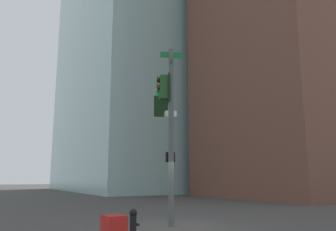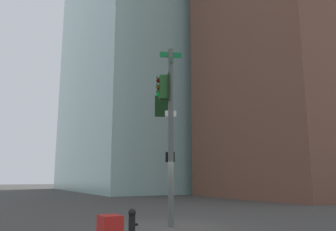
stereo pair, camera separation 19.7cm
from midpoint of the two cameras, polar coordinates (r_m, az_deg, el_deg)
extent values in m
plane|color=#423F3D|center=(13.94, 1.74, -18.09)|extent=(200.00, 200.00, 0.00)
cylinder|color=#4C514C|center=(13.79, 0.88, -3.11)|extent=(0.22, 0.22, 7.23)
cylinder|color=#4C514C|center=(16.98, -0.46, 4.56)|extent=(2.09, 5.17, 0.12)
cylinder|color=#4C514C|center=(15.18, 0.33, 4.62)|extent=(0.45, 1.00, 0.75)
cube|color=#0F6B33|center=(14.60, 0.85, 10.11)|extent=(0.88, 0.36, 0.24)
cube|color=#0F6B33|center=(14.50, 0.85, 9.00)|extent=(0.28, 0.67, 0.24)
cube|color=white|center=(13.92, 0.87, 0.33)|extent=(0.43, 0.19, 0.24)
cube|color=#1E4C1E|center=(15.66, 0.07, 3.73)|extent=(0.44, 0.44, 1.00)
cube|color=black|center=(15.48, 0.16, 3.90)|extent=(0.52, 0.23, 1.16)
sphere|color=#470A07|center=(15.94, -0.02, 4.60)|extent=(0.20, 0.20, 0.20)
cylinder|color=#1E4C1E|center=(16.02, -0.05, 4.85)|extent=(0.23, 0.12, 0.23)
sphere|color=#F29E0C|center=(15.86, -0.02, 3.55)|extent=(0.20, 0.20, 0.20)
cylinder|color=#1E4C1E|center=(15.95, -0.05, 3.81)|extent=(0.23, 0.12, 0.23)
sphere|color=#0A3819|center=(15.79, -0.02, 2.49)|extent=(0.20, 0.20, 0.20)
cylinder|color=#1E4C1E|center=(15.87, -0.05, 2.76)|extent=(0.23, 0.12, 0.23)
cube|color=#1E4C1E|center=(17.14, -0.58, 2.49)|extent=(0.44, 0.44, 1.00)
cube|color=black|center=(16.95, -0.51, 2.63)|extent=(0.52, 0.23, 1.16)
sphere|color=red|center=(17.40, -0.66, 3.30)|extent=(0.20, 0.20, 0.20)
cylinder|color=#1E4C1E|center=(17.49, -0.68, 3.54)|extent=(0.23, 0.12, 0.23)
sphere|color=#4C330A|center=(17.33, -0.66, 2.34)|extent=(0.20, 0.20, 0.20)
cylinder|color=#1E4C1E|center=(17.42, -0.68, 2.58)|extent=(0.23, 0.12, 0.23)
sphere|color=#0A3819|center=(17.27, -0.66, 1.37)|extent=(0.20, 0.20, 0.20)
cylinder|color=#1E4C1E|center=(17.35, -0.69, 1.62)|extent=(0.23, 0.12, 0.23)
cube|color=#1E4C1E|center=(18.62, -1.13, 1.45)|extent=(0.44, 0.44, 1.00)
cube|color=black|center=(18.43, -1.06, 1.57)|extent=(0.52, 0.23, 1.16)
sphere|color=red|center=(18.88, -1.19, 2.21)|extent=(0.20, 0.20, 0.20)
cylinder|color=#1E4C1E|center=(18.96, -1.21, 2.44)|extent=(0.23, 0.12, 0.23)
sphere|color=#4C330A|center=(18.82, -1.19, 1.32)|extent=(0.20, 0.20, 0.20)
cylinder|color=#1E4C1E|center=(18.90, -1.21, 1.55)|extent=(0.23, 0.12, 0.23)
sphere|color=#0A3819|center=(18.76, -1.20, 0.42)|extent=(0.20, 0.20, 0.20)
cylinder|color=#1E4C1E|center=(18.84, -1.22, 0.66)|extent=(0.23, 0.12, 0.23)
cube|color=#1E4C1E|center=(14.13, -0.39, 4.72)|extent=(0.44, 0.44, 1.00)
cube|color=black|center=(14.15, 0.38, 4.69)|extent=(0.23, 0.52, 1.16)
sphere|color=#470A07|center=(14.19, -1.22, 5.91)|extent=(0.20, 0.20, 0.20)
cylinder|color=#1E4C1E|center=(14.20, -1.48, 6.27)|extent=(0.12, 0.23, 0.23)
sphere|color=#4C330A|center=(14.10, -1.22, 4.74)|extent=(0.20, 0.20, 0.20)
cylinder|color=#1E4C1E|center=(14.12, -1.48, 5.10)|extent=(0.12, 0.23, 0.23)
sphere|color=green|center=(14.03, -1.23, 3.56)|extent=(0.20, 0.20, 0.20)
cylinder|color=#1E4C1E|center=(14.04, -1.49, 3.93)|extent=(0.12, 0.23, 0.23)
cube|color=black|center=(13.96, 0.74, -7.00)|extent=(0.43, 0.36, 0.40)
cube|color=#EA5914|center=(14.09, 0.66, -7.03)|extent=(0.24, 0.11, 0.28)
cylinder|color=black|center=(11.74, -5.57, -17.90)|extent=(0.22, 0.22, 0.65)
sphere|color=black|center=(11.69, -5.53, -15.87)|extent=(0.26, 0.26, 0.26)
cylinder|color=black|center=(11.79, -4.81, -17.71)|extent=(0.10, 0.09, 0.09)
cube|color=#4C3328|center=(53.62, 2.31, 6.19)|extent=(22.54, 15.05, 34.37)
cube|color=#9EC6C1|center=(62.18, -1.59, 17.96)|extent=(25.91, 30.75, 62.82)
camera|label=1|loc=(0.10, -89.62, -0.07)|focal=36.42mm
camera|label=2|loc=(0.10, 90.38, 0.07)|focal=36.42mm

